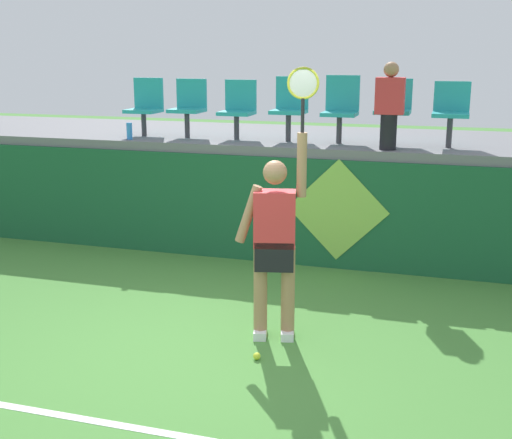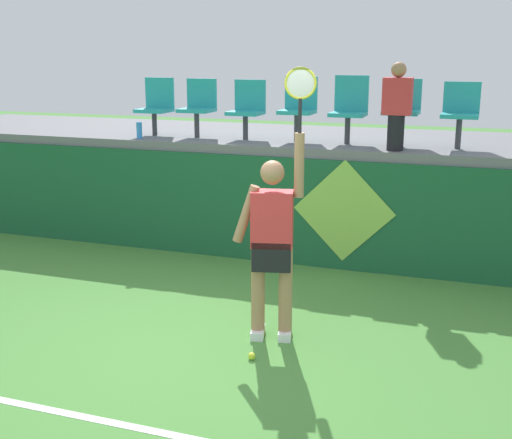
% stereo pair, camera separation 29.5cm
% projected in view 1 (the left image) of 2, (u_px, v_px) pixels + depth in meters
% --- Properties ---
extents(ground_plane, '(40.00, 40.00, 0.00)m').
position_uv_depth(ground_plane, '(191.00, 353.00, 6.07)').
color(ground_plane, '#478438').
extents(court_back_wall, '(12.60, 0.20, 1.37)m').
position_uv_depth(court_back_wall, '(275.00, 209.00, 8.59)').
color(court_back_wall, '#195633').
rests_on(court_back_wall, ground_plane).
extents(spectator_platform, '(12.60, 2.60, 0.12)m').
position_uv_depth(spectator_platform, '(298.00, 139.00, 9.57)').
color(spectator_platform, slate).
rests_on(spectator_platform, court_back_wall).
extents(court_baseline_stripe, '(11.34, 0.08, 0.01)m').
position_uv_depth(court_baseline_stripe, '(125.00, 426.00, 4.89)').
color(court_baseline_stripe, white).
rests_on(court_baseline_stripe, ground_plane).
extents(tennis_player, '(0.74, 0.34, 2.53)m').
position_uv_depth(tennis_player, '(275.00, 239.00, 6.19)').
color(tennis_player, white).
rests_on(tennis_player, ground_plane).
extents(tennis_ball, '(0.07, 0.07, 0.07)m').
position_uv_depth(tennis_ball, '(257.00, 356.00, 5.94)').
color(tennis_ball, '#D1E533').
rests_on(tennis_ball, ground_plane).
extents(water_bottle, '(0.08, 0.08, 0.22)m').
position_uv_depth(water_bottle, '(129.00, 131.00, 9.07)').
color(water_bottle, '#338CE5').
rests_on(water_bottle, spectator_platform).
extents(stadium_chair_0, '(0.44, 0.42, 0.80)m').
position_uv_depth(stadium_chair_0, '(146.00, 105.00, 9.45)').
color(stadium_chair_0, '#38383D').
rests_on(stadium_chair_0, spectator_platform).
extents(stadium_chair_1, '(0.44, 0.42, 0.79)m').
position_uv_depth(stadium_chair_1, '(189.00, 105.00, 9.26)').
color(stadium_chair_1, '#38383D').
rests_on(stadium_chair_1, spectator_platform).
extents(stadium_chair_2, '(0.44, 0.42, 0.79)m').
position_uv_depth(stadium_chair_2, '(238.00, 107.00, 9.07)').
color(stadium_chair_2, '#38383D').
rests_on(stadium_chair_2, spectator_platform).
extents(stadium_chair_3, '(0.44, 0.42, 0.84)m').
position_uv_depth(stadium_chair_3, '(290.00, 106.00, 8.86)').
color(stadium_chair_3, '#38383D').
rests_on(stadium_chair_3, spectator_platform).
extents(stadium_chair_4, '(0.44, 0.42, 0.86)m').
position_uv_depth(stadium_chair_4, '(341.00, 106.00, 8.67)').
color(stadium_chair_4, '#38383D').
rests_on(stadium_chair_4, spectator_platform).
extents(stadium_chair_5, '(0.44, 0.42, 0.83)m').
position_uv_depth(stadium_chair_5, '(393.00, 107.00, 8.47)').
color(stadium_chair_5, '#38383D').
rests_on(stadium_chair_5, spectator_platform).
extents(stadium_chair_6, '(0.44, 0.42, 0.80)m').
position_uv_depth(stadium_chair_6, '(451.00, 110.00, 8.28)').
color(stadium_chair_6, '#38383D').
rests_on(stadium_chair_6, spectator_platform).
extents(spectator_0, '(0.34, 0.20, 1.04)m').
position_uv_depth(spectator_0, '(390.00, 105.00, 8.02)').
color(spectator_0, black).
rests_on(spectator_0, spectator_platform).
extents(wall_signage_mount, '(1.27, 0.01, 1.39)m').
position_uv_depth(wall_signage_mount, '(336.00, 268.00, 8.43)').
color(wall_signage_mount, '#195633').
rests_on(wall_signage_mount, ground_plane).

